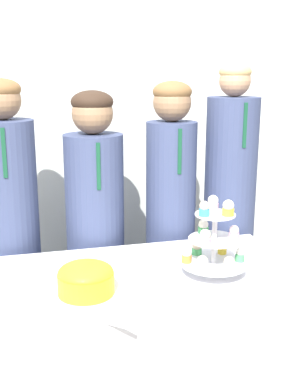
# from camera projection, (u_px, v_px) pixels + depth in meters

# --- Properties ---
(wall_back) EXTENTS (9.00, 0.06, 2.70)m
(wall_back) POSITION_uv_depth(u_px,v_px,m) (97.00, 105.00, 2.81)
(wall_back) COLOR silver
(wall_back) RESTS_ON ground_plane
(table) EXTENTS (1.30, 0.70, 0.74)m
(table) POSITION_uv_depth(u_px,v_px,m) (142.00, 355.00, 2.05)
(table) COLOR white
(table) RESTS_ON ground_plane
(round_cake) EXTENTS (0.26, 0.26, 0.13)m
(round_cake) POSITION_uv_depth(u_px,v_px,m) (86.00, 280.00, 1.76)
(round_cake) COLOR white
(round_cake) RESTS_ON table
(cake_knife) EXTENTS (0.21, 0.19, 0.01)m
(cake_knife) POSITION_uv_depth(u_px,v_px,m) (86.00, 316.00, 1.62)
(cake_knife) COLOR silver
(cake_knife) RESTS_ON table
(cupcake_stand) EXTENTS (0.27, 0.27, 0.32)m
(cupcake_stand) POSITION_uv_depth(u_px,v_px,m) (214.00, 241.00, 1.92)
(cupcake_stand) COLOR silver
(cupcake_stand) RESTS_ON table
(student_0) EXTENTS (0.28, 0.28, 1.51)m
(student_0) POSITION_uv_depth(u_px,v_px,m) (12.00, 244.00, 2.34)
(student_0) COLOR #384266
(student_0) RESTS_ON ground_plane
(student_1) EXTENTS (0.29, 0.30, 1.46)m
(student_1) POSITION_uv_depth(u_px,v_px,m) (96.00, 242.00, 2.44)
(student_1) COLOR #384266
(student_1) RESTS_ON ground_plane
(student_2) EXTENTS (0.26, 0.26, 1.50)m
(student_2) POSITION_uv_depth(u_px,v_px,m) (170.00, 229.00, 2.53)
(student_2) COLOR #384266
(student_2) RESTS_ON ground_plane
(student_3) EXTENTS (0.27, 0.28, 1.58)m
(student_3) POSITION_uv_depth(u_px,v_px,m) (229.00, 221.00, 2.61)
(student_3) COLOR #384266
(student_3) RESTS_ON ground_plane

